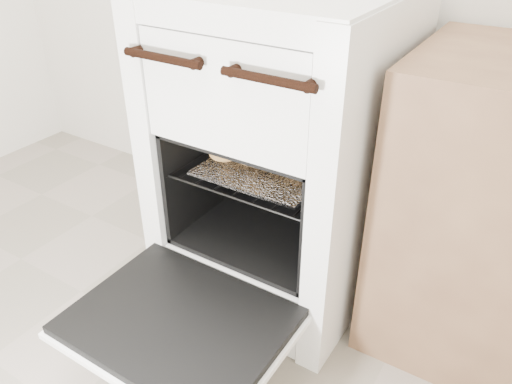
% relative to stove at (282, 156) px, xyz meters
% --- Properties ---
extents(stove, '(0.64, 0.71, 0.98)m').
position_rel_stove_xyz_m(stove, '(0.00, 0.00, 0.00)').
color(stove, white).
rests_on(stove, ground).
extents(oven_door, '(0.57, 0.45, 0.04)m').
position_rel_stove_xyz_m(oven_door, '(-0.00, -0.54, -0.26)').
color(oven_door, black).
rests_on(oven_door, stove).
extents(oven_rack, '(0.46, 0.45, 0.01)m').
position_rel_stove_xyz_m(oven_rack, '(-0.00, -0.07, -0.00)').
color(oven_rack, black).
rests_on(oven_rack, stove).
extents(foil_sheet, '(0.36, 0.32, 0.01)m').
position_rel_stove_xyz_m(foil_sheet, '(-0.00, -0.09, 0.00)').
color(foil_sheet, white).
rests_on(foil_sheet, oven_rack).
extents(baked_rolls, '(0.41, 0.24, 0.05)m').
position_rel_stove_xyz_m(baked_rolls, '(-0.00, -0.07, 0.03)').
color(baked_rolls, tan).
rests_on(baked_rolls, foil_sheet).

